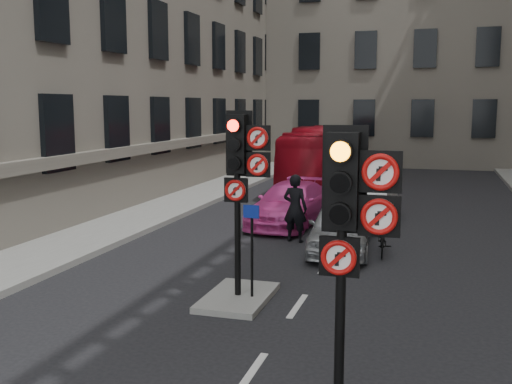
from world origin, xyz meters
The scene contains 12 objects.
pavement_left centered at (-7.20, 12.00, 0.08)m, with size 3.00×50.00×0.16m, color gray.
centre_island centered at (-1.20, 5.00, 0.06)m, with size 1.20×2.00×0.12m, color gray.
building_far centered at (0.00, 38.00, 10.00)m, with size 30.00×14.00×20.00m, color slate.
signal_near centered at (1.49, 0.99, 2.58)m, with size 0.91×0.40×3.58m.
signal_far centered at (-1.11, 4.99, 2.70)m, with size 0.91×0.40×3.58m.
car_silver centered at (0.09, 9.55, 0.65)m, with size 1.53×3.79×1.29m, color #B5B9BD.
car_white centered at (0.37, 13.55, 0.67)m, with size 1.43×4.09×1.35m, color white.
car_pink centered at (-1.97, 12.64, 0.66)m, with size 1.85×4.56×1.32m, color #E844A5.
bus_red centered at (-2.50, 21.13, 1.41)m, with size 2.37×10.12×2.82m, color maroon.
motorcycle centered at (1.19, 9.51, 0.52)m, with size 0.49×1.73×1.04m, color black.
motorcyclist centered at (-1.27, 10.27, 0.95)m, with size 0.69×0.46×1.91m, color black.
info_sign centered at (-0.90, 4.95, 1.28)m, with size 0.31×0.09×1.80m.
Camera 1 is at (2.39, -5.73, 3.81)m, focal length 42.00 mm.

